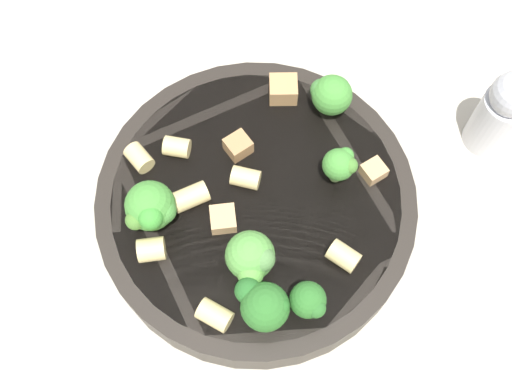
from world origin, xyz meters
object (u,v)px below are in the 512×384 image
(broccoli_floret_1, at_px, (252,258))
(broccoli_floret_0, at_px, (151,208))
(chicken_chunk_3, at_px, (238,146))
(pepper_shaker, at_px, (502,112))
(broccoli_floret_3, at_px, (340,164))
(chicken_chunk_0, at_px, (283,89))
(rigatoni_5, at_px, (190,202))
(broccoli_floret_4, at_px, (330,95))
(pasta_bowl, at_px, (256,205))
(chicken_chunk_2, at_px, (223,219))
(rigatoni_2, at_px, (215,315))
(broccoli_floret_2, at_px, (308,300))
(rigatoni_4, at_px, (151,250))
(chicken_chunk_1, at_px, (374,171))
(rigatoni_3, at_px, (177,147))
(rigatoni_6, at_px, (344,256))
(rigatoni_1, at_px, (139,158))
(broccoli_floret_5, at_px, (260,306))

(broccoli_floret_1, bearing_deg, broccoli_floret_0, -30.49)
(chicken_chunk_3, relative_size, pepper_shaker, 0.21)
(chicken_chunk_3, bearing_deg, broccoli_floret_0, 40.19)
(broccoli_floret_3, distance_m, chicken_chunk_0, 0.09)
(rigatoni_5, bearing_deg, broccoli_floret_4, -144.92)
(pasta_bowl, bearing_deg, broccoli_floret_4, -130.19)
(chicken_chunk_2, bearing_deg, pepper_shaker, -161.43)
(rigatoni_2, relative_size, chicken_chunk_2, 1.20)
(broccoli_floret_2, xyz_separation_m, rigatoni_2, (0.07, 0.00, -0.01))
(rigatoni_4, bearing_deg, broccoli_floret_4, -141.06)
(chicken_chunk_2, distance_m, pepper_shaker, 0.25)
(rigatoni_4, bearing_deg, chicken_chunk_3, -129.74)
(pasta_bowl, xyz_separation_m, rigatoni_5, (0.05, 0.00, 0.02))
(rigatoni_4, distance_m, rigatoni_5, 0.05)
(rigatoni_5, height_order, chicken_chunk_2, rigatoni_5)
(broccoli_floret_0, xyz_separation_m, chicken_chunk_1, (-0.17, -0.03, -0.02))
(broccoli_floret_3, height_order, rigatoni_3, broccoli_floret_3)
(pasta_bowl, xyz_separation_m, broccoli_floret_1, (0.01, 0.06, 0.04))
(broccoli_floret_2, relative_size, rigatoni_6, 1.58)
(broccoli_floret_0, relative_size, rigatoni_4, 2.18)
(chicken_chunk_1, xyz_separation_m, chicken_chunk_3, (0.11, -0.03, 0.00))
(broccoli_floret_2, relative_size, chicken_chunk_2, 1.79)
(rigatoni_1, height_order, rigatoni_3, same)
(broccoli_floret_2, bearing_deg, rigatoni_3, -55.87)
(chicken_chunk_2, relative_size, pepper_shaker, 0.22)
(broccoli_floret_4, xyz_separation_m, pepper_shaker, (-0.14, 0.02, -0.01))
(pasta_bowl, xyz_separation_m, rigatoni_2, (0.04, 0.09, 0.02))
(pasta_bowl, bearing_deg, rigatoni_5, 5.03)
(broccoli_floret_2, height_order, broccoli_floret_3, same)
(broccoli_floret_1, height_order, rigatoni_5, broccoli_floret_1)
(chicken_chunk_0, bearing_deg, broccoli_floret_4, 157.23)
(rigatoni_6, bearing_deg, chicken_chunk_0, -77.52)
(broccoli_floret_1, height_order, broccoli_floret_4, broccoli_floret_1)
(broccoli_floret_3, distance_m, broccoli_floret_5, 0.13)
(rigatoni_2, relative_size, rigatoni_3, 1.18)
(rigatoni_1, distance_m, chicken_chunk_0, 0.13)
(broccoli_floret_5, xyz_separation_m, chicken_chunk_2, (0.02, -0.07, -0.02))
(rigatoni_6, bearing_deg, broccoli_floret_4, -91.46)
(broccoli_floret_4, xyz_separation_m, rigatoni_6, (0.00, 0.13, -0.01))
(broccoli_floret_5, bearing_deg, broccoli_floret_0, -46.04)
(rigatoni_5, height_order, rigatoni_6, same)
(broccoli_floret_3, distance_m, broccoli_floret_4, 0.06)
(chicken_chunk_3, bearing_deg, pepper_shaker, -175.60)
(rigatoni_1, distance_m, chicken_chunk_1, 0.19)
(rigatoni_4, distance_m, chicken_chunk_2, 0.06)
(rigatoni_3, relative_size, rigatoni_4, 1.02)
(broccoli_floret_5, bearing_deg, chicken_chunk_0, -99.87)
(broccoli_floret_0, relative_size, chicken_chunk_1, 2.56)
(broccoli_floret_4, bearing_deg, rigatoni_5, 35.08)
(broccoli_floret_0, height_order, chicken_chunk_2, broccoli_floret_0)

